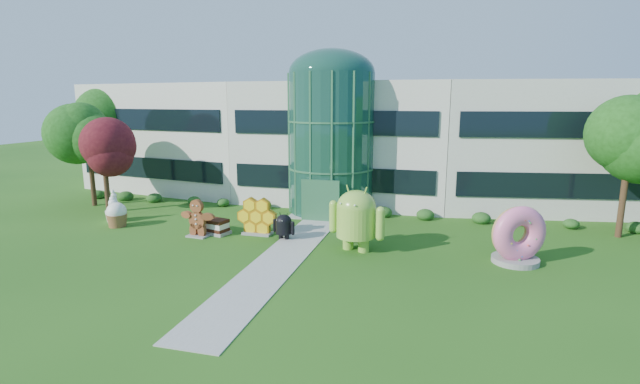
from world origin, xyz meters
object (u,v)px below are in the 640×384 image
(gingerbread, at_px, (197,218))
(donut, at_px, (517,234))
(android_black, at_px, (284,225))
(android_green, at_px, (356,215))

(gingerbread, bearing_deg, donut, 5.77)
(android_black, xyz_separation_m, gingerbread, (-5.10, -0.82, 0.27))
(android_black, relative_size, donut, 0.59)
(gingerbread, bearing_deg, android_black, 14.68)
(android_green, height_order, donut, android_green)
(android_green, xyz_separation_m, gingerbread, (-9.53, 0.09, -0.80))
(donut, height_order, gingerbread, donut)
(android_green, relative_size, android_black, 2.24)
(android_green, relative_size, gingerbread, 1.57)
(android_black, distance_m, gingerbread, 5.17)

